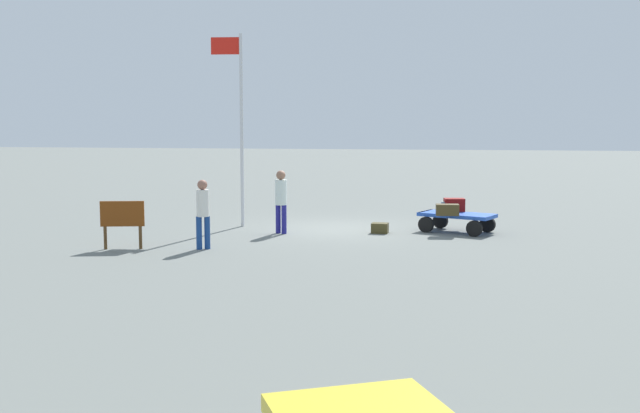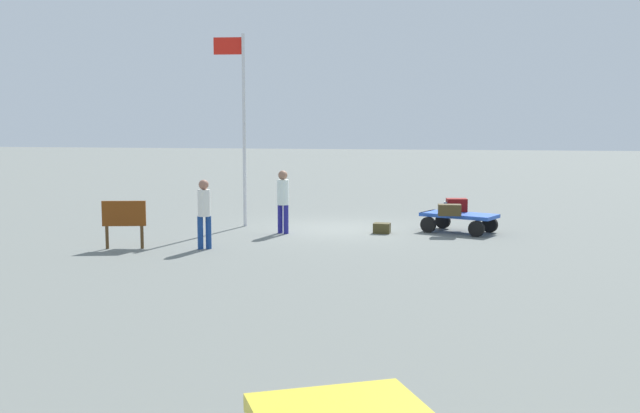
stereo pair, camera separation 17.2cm
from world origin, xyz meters
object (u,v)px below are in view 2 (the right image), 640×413
Objects in this scene: luggage_cart at (458,218)px; worker_trailing at (283,197)px; suitcase_maroon at (382,228)px; signboard at (124,217)px; suitcase_dark at (457,205)px; flagpole at (241,116)px; worker_lead at (204,209)px; suitcase_navy at (449,210)px; suitcase_grey at (453,206)px.

worker_trailing reaches higher than luggage_cart.
signboard is at bearing 31.30° from suitcase_maroon.
flagpole is at bearing 1.91° from suitcase_dark.
luggage_cart is 1.91× the size of signboard.
suitcase_dark is 0.36× the size of worker_lead.
flagpole is at bearing -7.42° from suitcase_navy.
signboard is (7.85, 3.61, 0.09)m from suitcase_navy.
suitcase_maroon is 7.05m from signboard.
worker_trailing is (4.76, 1.46, 0.30)m from suitcase_dark.
signboard is at bearing 68.17° from flagpole.
flagpole is at bearing 1.92° from suitcase_grey.
suitcase_maroon is at bearing 13.69° from luggage_cart.
worker_trailing is (2.72, 0.50, 0.88)m from suitcase_maroon.
suitcase_grey is 2.23m from suitcase_maroon.
worker_lead reaches higher than suitcase_dark.
signboard reaches higher than suitcase_grey.
luggage_cart is at bearing 96.77° from suitcase_dark.
signboard is (1.76, 4.41, -2.48)m from flagpole.
suitcase_navy is 8.65m from signboard.
suitcase_navy reaches higher than suitcase_grey.
suitcase_navy is 1.34× the size of suitcase_maroon.
suitcase_grey is at bearing -149.86° from signboard.
flagpole reaches higher than suitcase_grey.
worker_trailing is 1.49× the size of signboard.
suitcase_dark is at bearing -83.23° from luggage_cart.
worker_trailing is (4.82, 1.01, 0.62)m from luggage_cart.
suitcase_grey is 0.30× the size of worker_trailing.
suitcase_dark is 1.02m from suitcase_navy.
suitcase_dark reaches higher than suitcase_navy.
signboard reaches higher than suitcase_maroon.
flagpole reaches higher than suitcase_maroon.
suitcase_maroon is at bearing -148.70° from signboard.
flagpole is at bearing -2.21° from luggage_cart.
suitcase_navy is at bearing 178.88° from suitcase_maroon.
suitcase_dark is 0.97× the size of suitcase_navy.
flagpole reaches higher than suitcase_dark.
luggage_cart is 2.18m from suitcase_maroon.
flagpole is (6.18, 0.21, 2.58)m from suitcase_grey.
signboard is at bearing 30.14° from suitcase_grey.
suitcase_grey is 4.89m from worker_trailing.
worker_trailing is at bearing 17.09° from suitcase_dark.
worker_trailing reaches higher than signboard.
worker_lead is at bearing 35.26° from suitcase_dark.
worker_trailing is at bearing 17.44° from suitcase_grey.
suitcase_grey is 9.19m from signboard.
flagpole is 5.36m from signboard.
worker_lead is at bearing 29.28° from suitcase_navy.
suitcase_maroon is 0.27× the size of worker_trailing.
flagpole is 4.77× the size of signboard.
suitcase_maroon is 2.90m from worker_trailing.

